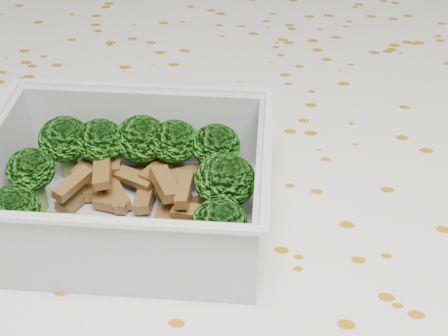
# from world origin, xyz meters

# --- Properties ---
(dining_table) EXTENTS (1.40, 0.90, 0.75)m
(dining_table) POSITION_xyz_m (0.00, 0.00, 0.67)
(dining_table) COLOR brown
(dining_table) RESTS_ON ground
(tablecloth) EXTENTS (1.46, 0.96, 0.19)m
(tablecloth) POSITION_xyz_m (0.00, 0.00, 0.72)
(tablecloth) COLOR white
(tablecloth) RESTS_ON dining_table
(lunch_container) EXTENTS (0.17, 0.14, 0.06)m
(lunch_container) POSITION_xyz_m (-0.05, -0.02, 0.78)
(lunch_container) COLOR silver
(lunch_container) RESTS_ON tablecloth
(broccoli_florets) EXTENTS (0.15, 0.11, 0.04)m
(broccoli_florets) POSITION_xyz_m (-0.05, -0.00, 0.79)
(broccoli_florets) COLOR #608C3F
(broccoli_florets) RESTS_ON lunch_container
(meat_pile) EXTENTS (0.10, 0.06, 0.03)m
(meat_pile) POSITION_xyz_m (-0.05, -0.01, 0.77)
(meat_pile) COLOR brown
(meat_pile) RESTS_ON lunch_container
(sausage) EXTENTS (0.14, 0.02, 0.02)m
(sausage) POSITION_xyz_m (-0.04, -0.06, 0.78)
(sausage) COLOR #C56D31
(sausage) RESTS_ON lunch_container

